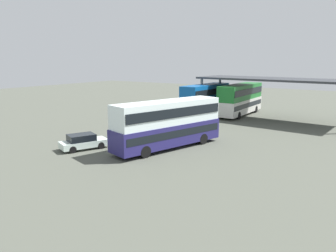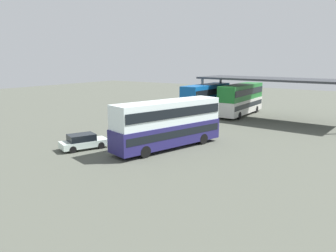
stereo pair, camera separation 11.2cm
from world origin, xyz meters
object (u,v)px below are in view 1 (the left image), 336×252
object	(u,v)px
double_decker_main	(168,122)
double_decker_mid_row	(240,98)
parked_hatchback	(83,142)
double_decker_near_canopy	(206,99)

from	to	relation	value
double_decker_main	double_decker_mid_row	world-z (taller)	double_decker_mid_row
double_decker_main	parked_hatchback	size ratio (longest dim) A/B	2.51
double_decker_near_canopy	parked_hatchback	bearing A→B (deg)	179.51
double_decker_main	double_decker_near_canopy	distance (m)	18.03
double_decker_near_canopy	double_decker_mid_row	distance (m)	5.03
parked_hatchback	double_decker_mid_row	world-z (taller)	double_decker_mid_row
double_decker_main	double_decker_mid_row	bearing A→B (deg)	19.44
double_decker_mid_row	parked_hatchback	bearing A→B (deg)	169.40
double_decker_main	double_decker_mid_row	size ratio (longest dim) A/B	1.02
parked_hatchback	double_decker_near_canopy	xyz separation A→B (m)	(0.75, 21.73, 1.71)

